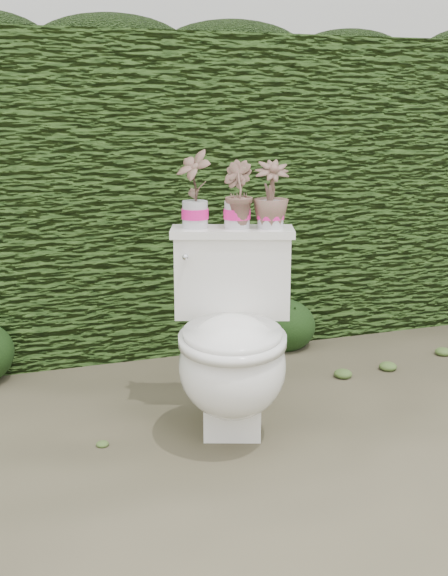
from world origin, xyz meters
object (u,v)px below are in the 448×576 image
object	(u,v)px
potted_plant_center	(237,196)
potted_plant_right	(271,196)
toilet	(232,345)
potted_plant_left	(195,191)

from	to	relation	value
potted_plant_center	potted_plant_right	distance (m)	0.14
potted_plant_right	potted_plant_center	bearing A→B (deg)	172.67
toilet	potted_plant_center	bearing A→B (deg)	85.40
toilet	potted_plant_left	distance (m)	0.64
potted_plant_left	potted_plant_right	bearing A→B (deg)	43.87
toilet	potted_plant_left	xyz separation A→B (m)	(-0.06, 0.28, 0.57)
toilet	potted_plant_right	bearing A→B (deg)	57.05
toilet	potted_plant_right	size ratio (longest dim) A/B	3.07
toilet	potted_plant_right	world-z (taller)	potted_plant_right
toilet	potted_plant_center	xyz separation A→B (m)	(0.10, 0.22, 0.55)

